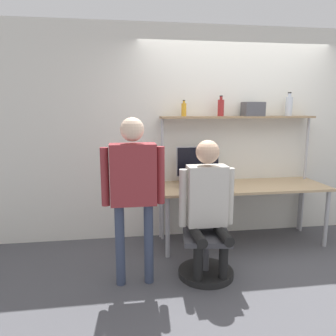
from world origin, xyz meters
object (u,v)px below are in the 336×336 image
(person_standing, at_px, (133,181))
(storage_box, at_px, (253,109))
(bottle_red, at_px, (221,107))
(person_seated, at_px, (208,199))
(laptop, at_px, (195,183))
(monitor, at_px, (198,163))
(cell_phone, at_px, (215,188))
(office_chair, at_px, (206,249))
(bottle_amber, at_px, (184,109))
(bottle_clear, at_px, (289,106))

(person_standing, height_order, storage_box, storage_box)
(bottle_red, bearing_deg, person_seated, -112.90)
(laptop, relative_size, bottle_red, 1.37)
(monitor, xyz_separation_m, cell_phone, (0.14, -0.31, -0.25))
(laptop, relative_size, person_standing, 0.22)
(office_chair, distance_m, person_standing, 1.05)
(person_standing, xyz_separation_m, bottle_amber, (0.68, 1.04, 0.64))
(monitor, distance_m, office_chair, 1.19)
(person_seated, bearing_deg, bottle_amber, 92.55)
(office_chair, relative_size, bottle_red, 3.54)
(bottle_clear, bearing_deg, laptop, -166.22)
(storage_box, bearing_deg, office_chair, -131.16)
(office_chair, bearing_deg, monitor, 82.13)
(cell_phone, relative_size, bottle_red, 0.59)
(cell_phone, distance_m, person_standing, 1.25)
(cell_phone, relative_size, person_seated, 0.11)
(person_seated, height_order, bottle_clear, bottle_clear)
(person_seated, distance_m, bottle_amber, 1.32)
(laptop, distance_m, cell_phone, 0.25)
(office_chair, bearing_deg, bottle_red, 66.49)
(person_standing, relative_size, bottle_red, 6.36)
(cell_phone, distance_m, office_chair, 0.83)
(person_standing, bearing_deg, bottle_clear, 26.84)
(office_chair, height_order, bottle_red, bottle_red)
(monitor, bearing_deg, bottle_amber, 170.34)
(bottle_amber, bearing_deg, person_seated, -87.45)
(bottle_clear, height_order, storage_box, bottle_clear)
(bottle_amber, distance_m, storage_box, 0.89)
(bottle_red, bearing_deg, laptop, -140.85)
(bottle_amber, bearing_deg, storage_box, 0.00)
(laptop, height_order, office_chair, laptop)
(office_chair, bearing_deg, person_standing, -173.86)
(bottle_clear, xyz_separation_m, storage_box, (-0.48, -0.00, -0.04))
(office_chair, bearing_deg, laptop, 87.59)
(laptop, distance_m, bottle_red, 1.02)
(monitor, distance_m, storage_box, 0.98)
(bottle_red, bearing_deg, storage_box, 0.00)
(person_seated, xyz_separation_m, bottle_amber, (-0.04, 1.00, 0.85))
(bottle_clear, xyz_separation_m, bottle_red, (-0.91, -0.00, -0.02))
(office_chair, distance_m, bottle_red, 1.76)
(laptop, bearing_deg, storage_box, 21.39)
(bottle_red, distance_m, storage_box, 0.42)
(person_standing, xyz_separation_m, storage_box, (1.57, 1.04, 0.65))
(bottle_clear, height_order, bottle_amber, bottle_clear)
(monitor, bearing_deg, person_seated, -97.90)
(person_standing, relative_size, bottle_amber, 8.18)
(office_chair, xyz_separation_m, storage_box, (0.84, 0.96, 1.40))
(office_chair, distance_m, bottle_amber, 1.70)
(person_seated, bearing_deg, bottle_clear, 37.05)
(person_standing, height_order, bottle_clear, bottle_clear)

